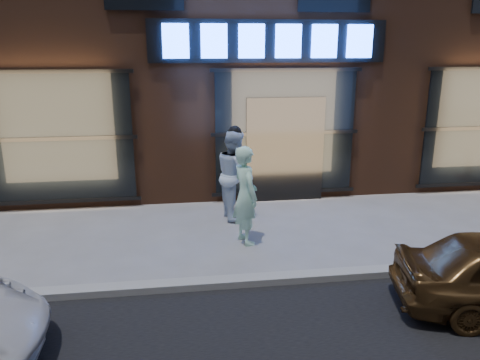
# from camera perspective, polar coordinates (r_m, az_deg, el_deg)

# --- Properties ---
(ground) EXTENTS (90.00, 90.00, 0.00)m
(ground) POSITION_cam_1_polar(r_m,az_deg,el_deg) (7.65, 12.08, -11.61)
(ground) COLOR slate
(ground) RESTS_ON ground
(curb) EXTENTS (60.00, 0.25, 0.12)m
(curb) POSITION_cam_1_polar(r_m,az_deg,el_deg) (7.62, 12.10, -11.21)
(curb) COLOR gray
(curb) RESTS_ON ground
(man_bowtie) EXTENTS (0.61, 0.76, 1.81)m
(man_bowtie) POSITION_cam_1_polar(r_m,az_deg,el_deg) (8.44, 0.68, -1.87)
(man_bowtie) COLOR #C2FFDF
(man_bowtie) RESTS_ON ground
(man_cap) EXTENTS (0.81, 0.98, 1.87)m
(man_cap) POSITION_cam_1_polar(r_m,az_deg,el_deg) (9.71, -0.62, 0.68)
(man_cap) COLOR silver
(man_cap) RESTS_ON ground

